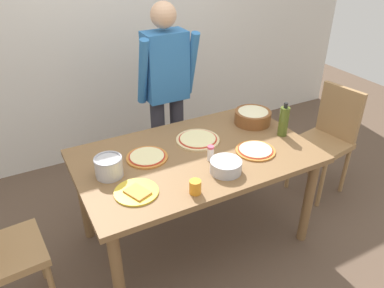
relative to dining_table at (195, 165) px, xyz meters
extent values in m
plane|color=brown|center=(0.00, 0.00, -0.67)|extent=(8.00, 8.00, 0.00)
cube|color=silver|center=(0.00, 1.60, 0.63)|extent=(5.60, 0.10, 2.60)
cube|color=brown|center=(0.00, 0.00, 0.07)|extent=(1.60, 0.96, 0.04)
cylinder|color=brown|center=(-0.72, -0.40, -0.31)|extent=(0.07, 0.07, 0.72)
cylinder|color=brown|center=(0.72, -0.40, -0.31)|extent=(0.07, 0.07, 0.72)
cylinder|color=brown|center=(-0.72, 0.40, -0.31)|extent=(0.07, 0.07, 0.72)
cylinder|color=brown|center=(0.72, 0.40, -0.31)|extent=(0.07, 0.07, 0.72)
cylinder|color=#2D2D38|center=(0.05, 0.76, -0.24)|extent=(0.12, 0.12, 0.85)
cylinder|color=#2D2D38|center=(0.23, 0.76, -0.24)|extent=(0.12, 0.12, 0.85)
cube|color=#2D6BAD|center=(0.14, 0.76, 0.46)|extent=(0.34, 0.20, 0.55)
cylinder|color=#2D6BAD|center=(-0.07, 0.71, 0.46)|extent=(0.07, 0.21, 0.55)
cylinder|color=#2D6BAD|center=(0.35, 0.71, 0.46)|extent=(0.07, 0.21, 0.55)
sphere|color=tan|center=(0.14, 0.76, 0.85)|extent=(0.20, 0.20, 0.20)
cube|color=#A37A4C|center=(-1.25, -0.05, -0.19)|extent=(0.43, 0.43, 0.05)
cylinder|color=#A37A4C|center=(-1.09, 0.14, -0.44)|extent=(0.04, 0.04, 0.45)
cube|color=#A37A4C|center=(1.25, 0.03, -0.19)|extent=(0.46, 0.46, 0.05)
cube|color=#A37A4C|center=(1.43, 0.06, 0.06)|extent=(0.10, 0.38, 0.45)
cylinder|color=#A37A4C|center=(1.05, 0.17, -0.44)|extent=(0.04, 0.04, 0.45)
cylinder|color=#A37A4C|center=(1.11, -0.17, -0.44)|extent=(0.04, 0.04, 0.45)
cylinder|color=#A37A4C|center=(1.39, 0.22, -0.44)|extent=(0.04, 0.04, 0.45)
cylinder|color=#A37A4C|center=(1.45, -0.11, -0.44)|extent=(0.04, 0.04, 0.45)
cylinder|color=beige|center=(0.10, 0.15, 0.10)|extent=(0.31, 0.31, 0.01)
cylinder|color=#B22D1E|center=(0.10, 0.15, 0.10)|extent=(0.28, 0.28, 0.00)
cylinder|color=beige|center=(0.10, 0.15, 0.11)|extent=(0.26, 0.26, 0.00)
cylinder|color=#C67A33|center=(-0.31, 0.10, 0.10)|extent=(0.28, 0.28, 0.01)
cylinder|color=#B22D1E|center=(-0.31, 0.10, 0.10)|extent=(0.24, 0.24, 0.00)
cylinder|color=beige|center=(-0.31, 0.10, 0.11)|extent=(0.23, 0.23, 0.00)
cylinder|color=#C67A33|center=(0.38, -0.17, 0.10)|extent=(0.27, 0.27, 0.01)
cylinder|color=#B22D1E|center=(0.38, -0.17, 0.10)|extent=(0.24, 0.24, 0.00)
cylinder|color=beige|center=(0.38, -0.17, 0.11)|extent=(0.22, 0.22, 0.00)
cylinder|color=gold|center=(-0.51, -0.22, 0.10)|extent=(0.26, 0.26, 0.01)
cube|color=#CC8438|center=(-0.51, -0.24, 0.11)|extent=(0.14, 0.17, 0.01)
cylinder|color=brown|center=(0.61, 0.19, 0.14)|extent=(0.28, 0.28, 0.10)
ellipsoid|color=beige|center=(0.61, 0.19, 0.18)|extent=(0.25, 0.25, 0.05)
cylinder|color=#B7B7BC|center=(0.07, -0.28, 0.13)|extent=(0.20, 0.20, 0.08)
cylinder|color=#47561E|center=(0.69, -0.07, 0.20)|extent=(0.07, 0.07, 0.22)
cylinder|color=black|center=(0.69, -0.07, 0.33)|extent=(0.03, 0.03, 0.04)
cylinder|color=#B7B7BC|center=(-0.59, 0.02, 0.15)|extent=(0.17, 0.17, 0.12)
torus|color=#A5A5AD|center=(-0.59, 0.02, 0.21)|extent=(0.17, 0.17, 0.01)
cylinder|color=orange|center=(-0.21, -0.38, 0.13)|extent=(0.07, 0.07, 0.08)
cylinder|color=white|center=(0.05, -0.12, 0.14)|extent=(0.04, 0.04, 0.09)
cylinder|color=#D84C66|center=(0.05, -0.12, 0.19)|extent=(0.04, 0.04, 0.02)
camera|label=1|loc=(-1.03, -1.89, 1.43)|focal=35.01mm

